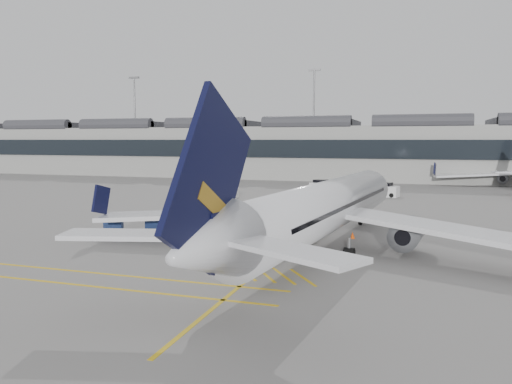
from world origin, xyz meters
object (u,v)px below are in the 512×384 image
(airliner_main, at_px, (322,209))
(ramp_agent_b, at_px, (241,220))
(baggage_cart_a, at_px, (248,226))
(pushback_tug, at_px, (166,225))
(belt_loader, at_px, (282,233))
(ramp_agent_a, at_px, (273,221))

(airliner_main, bearing_deg, ramp_agent_b, 150.55)
(baggage_cart_a, bearing_deg, airliner_main, -42.08)
(airliner_main, height_order, pushback_tug, airliner_main)
(ramp_agent_b, relative_size, pushback_tug, 0.64)
(baggage_cart_a, relative_size, pushback_tug, 0.82)
(belt_loader, xyz_separation_m, pushback_tug, (-10.68, -0.32, 0.15))
(airliner_main, xyz_separation_m, pushback_tug, (-14.59, 2.84, -2.50))
(pushback_tug, bearing_deg, baggage_cart_a, 1.09)
(belt_loader, bearing_deg, pushback_tug, -169.60)
(belt_loader, relative_size, ramp_agent_a, 2.79)
(airliner_main, xyz_separation_m, baggage_cart_a, (-6.82, 2.71, -2.13))
(airliner_main, distance_m, belt_loader, 5.69)
(baggage_cart_a, height_order, ramp_agent_a, baggage_cart_a)
(ramp_agent_a, bearing_deg, airliner_main, -86.58)
(baggage_cart_a, bearing_deg, ramp_agent_b, 96.19)
(belt_loader, distance_m, pushback_tug, 10.69)
(ramp_agent_a, bearing_deg, pushback_tug, 173.95)
(airliner_main, height_order, baggage_cart_a, airliner_main)
(belt_loader, bearing_deg, airliner_main, -30.28)
(airliner_main, relative_size, pushback_tug, 14.62)
(ramp_agent_b, height_order, pushback_tug, ramp_agent_b)
(baggage_cart_a, distance_m, ramp_agent_b, 4.20)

